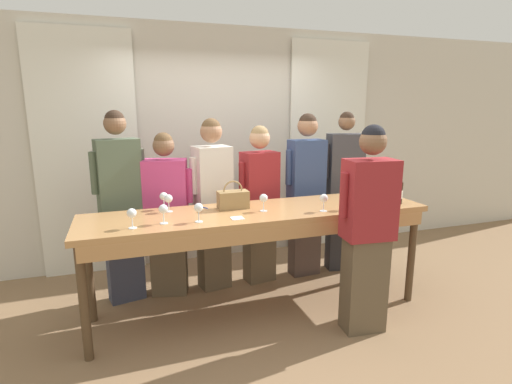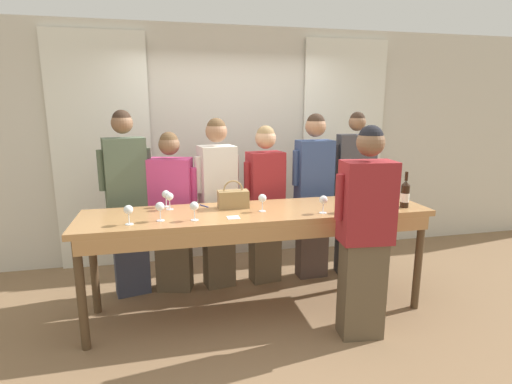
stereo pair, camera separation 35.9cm
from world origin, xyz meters
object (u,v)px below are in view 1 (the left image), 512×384
(wine_glass_front_left, at_px, (168,199))
(guest_navy_coat, at_px, (306,192))
(tasting_bar, at_px, (260,221))
(wine_glass_back_mid, at_px, (324,199))
(guest_beige_cap, at_px, (343,190))
(guest_cream_sweater, at_px, (213,202))
(wine_glass_center_left, at_px, (164,197))
(handbag, at_px, (233,199))
(wine_glass_back_left, at_px, (348,197))
(wine_glass_center_mid, at_px, (199,208))
(wine_glass_center_right, at_px, (359,195))
(guest_striped_shirt, at_px, (260,202))
(guest_olive_jacket, at_px, (121,205))
(guest_pink_top, at_px, (167,214))
(wine_glass_front_mid, at_px, (367,188))
(wine_glass_front_right, at_px, (163,210))
(wine_glass_near_host, at_px, (264,199))
(wine_bottle, at_px, (399,191))
(host_pouring, at_px, (368,229))
(wine_glass_back_right, at_px, (132,214))

(wine_glass_front_left, xyz_separation_m, guest_navy_coat, (1.53, 0.42, -0.13))
(tasting_bar, bearing_deg, wine_glass_back_mid, -20.10)
(guest_beige_cap, bearing_deg, guest_cream_sweater, 180.00)
(tasting_bar, bearing_deg, wine_glass_center_left, 157.42)
(wine_glass_front_left, distance_m, guest_beige_cap, 2.05)
(handbag, distance_m, wine_glass_back_left, 1.03)
(handbag, relative_size, guest_cream_sweater, 0.16)
(wine_glass_center_mid, height_order, guest_cream_sweater, guest_cream_sweater)
(wine_glass_center_right, bearing_deg, guest_striped_shirt, 129.45)
(guest_olive_jacket, bearing_deg, tasting_bar, -29.28)
(wine_glass_center_right, xyz_separation_m, guest_beige_cap, (0.34, 0.82, -0.15))
(guest_pink_top, bearing_deg, guest_olive_jacket, 180.00)
(guest_navy_coat, xyz_separation_m, guest_beige_cap, (0.47, 0.00, -0.01))
(wine_glass_front_mid, xyz_separation_m, guest_olive_jacket, (-2.33, 0.56, -0.12))
(wine_glass_back_left, bearing_deg, wine_glass_center_left, 160.90)
(tasting_bar, xyz_separation_m, wine_glass_front_right, (-0.85, -0.12, 0.21))
(guest_striped_shirt, distance_m, guest_beige_cap, 1.01)
(wine_glass_near_host, bearing_deg, wine_glass_center_mid, -166.33)
(wine_bottle, distance_m, guest_striped_shirt, 1.39)
(wine_glass_front_right, xyz_separation_m, guest_cream_sweater, (0.57, 0.77, -0.17))
(host_pouring, bearing_deg, wine_glass_center_left, 149.74)
(tasting_bar, distance_m, wine_glass_near_host, 0.21)
(wine_glass_front_left, distance_m, guest_pink_top, 0.49)
(wine_glass_back_right, height_order, guest_striped_shirt, guest_striped_shirt)
(wine_glass_back_left, bearing_deg, wine_glass_back_mid, 176.56)
(wine_glass_front_right, height_order, wine_glass_back_right, same)
(handbag, bearing_deg, tasting_bar, -38.33)
(wine_glass_front_left, relative_size, guest_pink_top, 0.10)
(wine_glass_front_left, height_order, wine_glass_near_host, same)
(wine_glass_back_mid, bearing_deg, guest_pink_top, 146.34)
(wine_glass_front_right, height_order, wine_glass_back_left, same)
(wine_glass_front_mid, height_order, wine_glass_back_mid, same)
(guest_pink_top, xyz_separation_m, host_pouring, (1.48, -1.22, 0.06))
(wine_bottle, height_order, guest_beige_cap, guest_beige_cap)
(handbag, relative_size, wine_glass_back_left, 1.77)
(guest_pink_top, xyz_separation_m, guest_striped_shirt, (0.97, 0.00, 0.04))
(wine_glass_center_right, relative_size, guest_cream_sweater, 0.09)
(tasting_bar, distance_m, wine_glass_back_left, 0.81)
(guest_olive_jacket, distance_m, guest_navy_coat, 1.93)
(guest_olive_jacket, relative_size, guest_striped_shirt, 1.10)
(handbag, xyz_separation_m, wine_glass_back_mid, (0.73, -0.35, 0.03))
(handbag, xyz_separation_m, guest_olive_jacket, (-0.96, 0.49, -0.09))
(tasting_bar, relative_size, guest_navy_coat, 1.71)
(wine_glass_front_left, height_order, wine_glass_center_right, same)
(wine_glass_front_mid, relative_size, guest_beige_cap, 0.09)
(wine_glass_front_right, distance_m, guest_striped_shirt, 1.34)
(wine_glass_back_left, height_order, guest_cream_sweater, guest_cream_sweater)
(wine_glass_front_right, distance_m, host_pouring, 1.66)
(wine_glass_front_mid, relative_size, wine_glass_center_right, 1.00)
(wine_bottle, xyz_separation_m, wine_glass_center_left, (-2.13, 0.50, -0.01))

